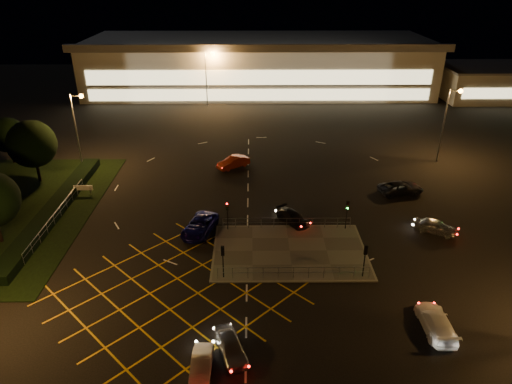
{
  "coord_description": "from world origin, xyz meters",
  "views": [
    {
      "loc": [
        -1.53,
        -37.95,
        24.16
      ],
      "look_at": [
        -1.08,
        6.68,
        2.0
      ],
      "focal_mm": 32.0,
      "sensor_mm": 36.0,
      "label": 1
    }
  ],
  "objects_px": {
    "signal_sw": "(223,255)",
    "car_approach_white": "(436,322)",
    "car_east_grey": "(401,188)",
    "car_near_silver": "(231,346)",
    "car_queue_white": "(201,366)",
    "signal_ne": "(347,209)",
    "car_circ_red": "(233,162)",
    "car_right_silver": "(435,226)",
    "signal_se": "(365,254)",
    "car_left_blue": "(200,226)",
    "car_far_dkgrey": "(293,217)",
    "signal_nw": "(227,210)"
  },
  "relations": [
    {
      "from": "signal_sw",
      "to": "car_approach_white",
      "type": "xyz_separation_m",
      "value": [
        15.98,
        -6.37,
        -1.66
      ]
    },
    {
      "from": "signal_sw",
      "to": "car_east_grey",
      "type": "height_order",
      "value": "signal_sw"
    },
    {
      "from": "car_near_silver",
      "to": "car_queue_white",
      "type": "height_order",
      "value": "car_near_silver"
    },
    {
      "from": "car_queue_white",
      "to": "car_east_grey",
      "type": "bearing_deg",
      "value": 52.5
    },
    {
      "from": "signal_sw",
      "to": "signal_ne",
      "type": "xyz_separation_m",
      "value": [
        12.0,
        7.99,
        0.0
      ]
    },
    {
      "from": "car_circ_red",
      "to": "car_approach_white",
      "type": "height_order",
      "value": "car_circ_red"
    },
    {
      "from": "signal_sw",
      "to": "car_right_silver",
      "type": "bearing_deg",
      "value": -160.72
    },
    {
      "from": "signal_se",
      "to": "car_left_blue",
      "type": "distance_m",
      "value": 16.72
    },
    {
      "from": "signal_se",
      "to": "car_right_silver",
      "type": "relative_size",
      "value": 0.77
    },
    {
      "from": "car_far_dkgrey",
      "to": "car_circ_red",
      "type": "height_order",
      "value": "car_circ_red"
    },
    {
      "from": "signal_sw",
      "to": "signal_ne",
      "type": "bearing_deg",
      "value": -146.35
    },
    {
      "from": "car_queue_white",
      "to": "car_near_silver",
      "type": "bearing_deg",
      "value": 41.62
    },
    {
      "from": "car_near_silver",
      "to": "car_left_blue",
      "type": "bearing_deg",
      "value": 83.69
    },
    {
      "from": "car_east_grey",
      "to": "car_far_dkgrey",
      "type": "bearing_deg",
      "value": 104.5
    },
    {
      "from": "car_queue_white",
      "to": "car_circ_red",
      "type": "xyz_separation_m",
      "value": [
        0.9,
        34.33,
        0.14
      ]
    },
    {
      "from": "car_far_dkgrey",
      "to": "car_east_grey",
      "type": "bearing_deg",
      "value": -8.37
    },
    {
      "from": "signal_se",
      "to": "car_near_silver",
      "type": "relative_size",
      "value": 0.78
    },
    {
      "from": "car_near_silver",
      "to": "car_circ_red",
      "type": "xyz_separation_m",
      "value": [
        -0.96,
        32.73,
        0.06
      ]
    },
    {
      "from": "signal_se",
      "to": "car_approach_white",
      "type": "relative_size",
      "value": 0.64
    },
    {
      "from": "signal_nw",
      "to": "car_queue_white",
      "type": "xyz_separation_m",
      "value": [
        -0.91,
        -18.17,
        -1.76
      ]
    },
    {
      "from": "car_far_dkgrey",
      "to": "car_circ_red",
      "type": "relative_size",
      "value": 0.92
    },
    {
      "from": "signal_se",
      "to": "car_right_silver",
      "type": "xyz_separation_m",
      "value": [
        8.92,
        7.32,
        -1.67
      ]
    },
    {
      "from": "signal_nw",
      "to": "car_queue_white",
      "type": "relative_size",
      "value": 0.85
    },
    {
      "from": "signal_sw",
      "to": "signal_se",
      "type": "bearing_deg",
      "value": -180.0
    },
    {
      "from": "signal_ne",
      "to": "car_circ_red",
      "type": "bearing_deg",
      "value": 126.62
    },
    {
      "from": "car_queue_white",
      "to": "car_right_silver",
      "type": "distance_m",
      "value": 27.98
    },
    {
      "from": "signal_sw",
      "to": "car_circ_red",
      "type": "xyz_separation_m",
      "value": [
        -0.01,
        24.15,
        -1.62
      ]
    },
    {
      "from": "signal_sw",
      "to": "car_east_grey",
      "type": "relative_size",
      "value": 0.6
    },
    {
      "from": "signal_ne",
      "to": "car_left_blue",
      "type": "height_order",
      "value": "signal_ne"
    },
    {
      "from": "car_left_blue",
      "to": "car_east_grey",
      "type": "height_order",
      "value": "car_left_blue"
    },
    {
      "from": "signal_se",
      "to": "car_left_blue",
      "type": "bearing_deg",
      "value": -27.23
    },
    {
      "from": "signal_sw",
      "to": "car_approach_white",
      "type": "relative_size",
      "value": 0.64
    },
    {
      "from": "signal_nw",
      "to": "car_east_grey",
      "type": "distance_m",
      "value": 21.7
    },
    {
      "from": "car_queue_white",
      "to": "car_left_blue",
      "type": "distance_m",
      "value": 17.9
    },
    {
      "from": "signal_sw",
      "to": "car_far_dkgrey",
      "type": "distance_m",
      "value": 11.76
    },
    {
      "from": "car_left_blue",
      "to": "car_approach_white",
      "type": "distance_m",
      "value": 23.42
    },
    {
      "from": "car_near_silver",
      "to": "car_left_blue",
      "type": "xyz_separation_m",
      "value": [
        -3.75,
        16.2,
        0.06
      ]
    },
    {
      "from": "car_approach_white",
      "to": "car_queue_white",
      "type": "bearing_deg",
      "value": 13.04
    },
    {
      "from": "signal_nw",
      "to": "car_queue_white",
      "type": "bearing_deg",
      "value": -92.88
    },
    {
      "from": "car_east_grey",
      "to": "car_approach_white",
      "type": "height_order",
      "value": "car_east_grey"
    },
    {
      "from": "signal_sw",
      "to": "car_far_dkgrey",
      "type": "bearing_deg",
      "value": -125.25
    },
    {
      "from": "signal_sw",
      "to": "signal_ne",
      "type": "height_order",
      "value": "same"
    },
    {
      "from": "signal_nw",
      "to": "car_east_grey",
      "type": "height_order",
      "value": "signal_nw"
    },
    {
      "from": "signal_ne",
      "to": "car_east_grey",
      "type": "relative_size",
      "value": 0.6
    },
    {
      "from": "signal_nw",
      "to": "car_far_dkgrey",
      "type": "xyz_separation_m",
      "value": [
        6.71,
        1.51,
        -1.76
      ]
    },
    {
      "from": "car_left_blue",
      "to": "car_east_grey",
      "type": "bearing_deg",
      "value": 36.32
    },
    {
      "from": "signal_se",
      "to": "car_near_silver",
      "type": "xyz_separation_m",
      "value": [
        -11.05,
        -8.59,
        -1.68
      ]
    },
    {
      "from": "signal_se",
      "to": "car_east_grey",
      "type": "bearing_deg",
      "value": -116.46
    },
    {
      "from": "signal_se",
      "to": "car_approach_white",
      "type": "xyz_separation_m",
      "value": [
        3.98,
        -6.37,
        -1.66
      ]
    },
    {
      "from": "signal_se",
      "to": "signal_nw",
      "type": "distance_m",
      "value": 14.41
    }
  ]
}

